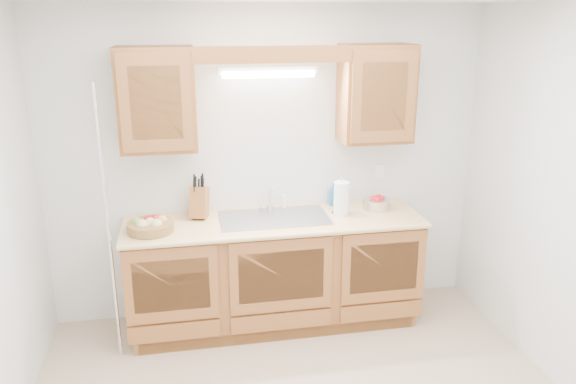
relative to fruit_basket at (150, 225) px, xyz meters
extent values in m
cube|color=silver|center=(0.93, 0.40, 0.30)|extent=(3.50, 0.02, 2.50)
cube|color=brown|center=(0.93, 0.10, -0.51)|extent=(2.20, 0.60, 0.86)
cube|color=#E9C17A|center=(0.93, 0.08, -0.07)|extent=(2.30, 0.63, 0.04)
cube|color=brown|center=(0.10, 0.23, 0.88)|extent=(0.55, 0.33, 0.75)
cube|color=brown|center=(1.76, 0.23, 0.88)|extent=(0.55, 0.33, 0.75)
cube|color=brown|center=(0.93, 0.09, 1.19)|extent=(2.20, 0.05, 0.12)
cylinder|color=white|center=(0.93, 0.30, 1.03)|extent=(0.70, 0.05, 0.05)
cube|color=white|center=(0.93, 0.33, 1.06)|extent=(0.76, 0.06, 0.05)
cube|color=#9E9EA3|center=(0.93, 0.10, -0.04)|extent=(0.84, 0.46, 0.01)
cube|color=#9E9EA3|center=(0.72, 0.10, -0.13)|extent=(0.39, 0.40, 0.16)
cube|color=#9E9EA3|center=(1.14, 0.10, -0.13)|extent=(0.39, 0.40, 0.16)
cylinder|color=silver|center=(0.93, 0.30, -0.03)|extent=(0.06, 0.06, 0.04)
cylinder|color=silver|center=(0.93, 0.30, 0.05)|extent=(0.02, 0.02, 0.16)
cylinder|color=silver|center=(0.93, 0.25, 0.14)|extent=(0.02, 0.12, 0.02)
cylinder|color=white|center=(1.05, 0.30, 0.01)|extent=(0.03, 0.03, 0.12)
cylinder|color=silver|center=(-0.27, -0.17, 0.05)|extent=(0.03, 0.03, 2.00)
cube|color=white|center=(1.88, 0.39, 0.20)|extent=(0.08, 0.01, 0.12)
cylinder|color=olive|center=(0.00, 0.00, -0.01)|extent=(0.41, 0.41, 0.07)
sphere|color=#D8C67F|center=(-0.06, -0.04, 0.02)|extent=(0.08, 0.08, 0.08)
sphere|color=#D8C67F|center=(0.05, -0.05, 0.02)|extent=(0.08, 0.08, 0.08)
sphere|color=tan|center=(0.08, 0.03, 0.02)|extent=(0.08, 0.08, 0.08)
sphere|color=red|center=(-0.02, 0.05, 0.02)|extent=(0.07, 0.07, 0.07)
sphere|color=#72A53F|center=(-0.09, 0.03, 0.02)|extent=(0.07, 0.07, 0.07)
sphere|color=#D8C67F|center=(0.00, -0.01, 0.02)|extent=(0.08, 0.08, 0.08)
sphere|color=red|center=(0.03, 0.08, 0.02)|extent=(0.07, 0.07, 0.07)
cube|color=brown|center=(0.37, 0.24, 0.07)|extent=(0.17, 0.23, 0.27)
cylinder|color=black|center=(0.33, 0.21, 0.22)|extent=(0.02, 0.04, 0.10)
cylinder|color=black|center=(0.37, 0.21, 0.22)|extent=(0.02, 0.04, 0.10)
cylinder|color=black|center=(0.40, 0.21, 0.23)|extent=(0.02, 0.04, 0.10)
cylinder|color=black|center=(0.34, 0.26, 0.23)|extent=(0.02, 0.04, 0.10)
cylinder|color=black|center=(0.39, 0.26, 0.23)|extent=(0.02, 0.04, 0.10)
cylinder|color=black|center=(0.33, 0.29, 0.24)|extent=(0.02, 0.04, 0.10)
cylinder|color=black|center=(0.40, 0.29, 0.24)|extent=(0.02, 0.04, 0.10)
cylinder|color=orange|center=(0.39, 0.34, 0.05)|extent=(0.08, 0.08, 0.20)
cylinder|color=white|center=(0.39, 0.34, 0.16)|extent=(0.07, 0.07, 0.01)
imported|color=#2471B6|center=(1.47, 0.34, 0.04)|extent=(0.08, 0.09, 0.18)
cube|color=#CC333F|center=(1.50, 0.34, -0.04)|extent=(0.13, 0.09, 0.01)
cube|color=green|center=(1.50, 0.34, -0.03)|extent=(0.13, 0.09, 0.02)
cylinder|color=silver|center=(1.47, 0.10, -0.04)|extent=(0.15, 0.15, 0.01)
cylinder|color=silver|center=(1.47, 0.10, 0.10)|extent=(0.02, 0.02, 0.30)
cylinder|color=white|center=(1.47, 0.10, 0.09)|extent=(0.14, 0.14, 0.25)
sphere|color=silver|center=(1.47, 0.10, 0.25)|extent=(0.02, 0.02, 0.02)
cylinder|color=silver|center=(1.78, 0.17, 0.00)|extent=(0.28, 0.28, 0.09)
sphere|color=red|center=(1.76, 0.17, 0.04)|extent=(0.06, 0.06, 0.06)
sphere|color=red|center=(1.81, 0.18, 0.04)|extent=(0.06, 0.06, 0.06)
sphere|color=red|center=(1.78, 0.14, 0.04)|extent=(0.06, 0.06, 0.06)
sphere|color=red|center=(1.82, 0.15, 0.04)|extent=(0.06, 0.06, 0.06)
camera|label=1|loc=(0.27, -3.94, 1.46)|focal=35.00mm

